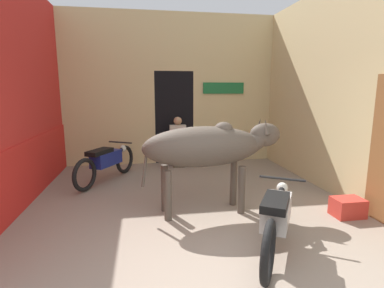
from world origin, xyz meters
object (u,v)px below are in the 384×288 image
object	(u,v)px
shopkeeper_seated	(178,141)
motorcycle_far	(106,161)
crate	(348,207)
cow	(209,147)
motorcycle_near	(276,216)
plastic_stool	(191,155)

from	to	relation	value
shopkeeper_seated	motorcycle_far	bearing A→B (deg)	-148.08
crate	cow	bearing A→B (deg)	165.35
motorcycle_near	plastic_stool	world-z (taller)	motorcycle_near
motorcycle_near	plastic_stool	bearing A→B (deg)	94.01
motorcycle_near	cow	bearing A→B (deg)	112.34
motorcycle_near	crate	xyz separation A→B (m)	(1.50, 0.74, -0.29)
cow	plastic_stool	distance (m)	3.14
plastic_stool	shopkeeper_seated	bearing A→B (deg)	-157.85
cow	motorcycle_far	distance (m)	2.64
cow	motorcycle_far	bearing A→B (deg)	132.83
motorcycle_near	motorcycle_far	bearing A→B (deg)	125.73
crate	plastic_stool	bearing A→B (deg)	116.85
shopkeeper_seated	cow	bearing A→B (deg)	-87.39
cow	motorcycle_near	distance (m)	1.49
plastic_stool	crate	distance (m)	3.99
motorcycle_near	motorcycle_far	size ratio (longest dim) A/B	0.96
motorcycle_near	shopkeeper_seated	world-z (taller)	shopkeeper_seated
motorcycle_far	plastic_stool	world-z (taller)	motorcycle_far
motorcycle_far	shopkeeper_seated	size ratio (longest dim) A/B	1.43
motorcycle_near	crate	world-z (taller)	motorcycle_near
cow	motorcycle_far	world-z (taller)	cow
motorcycle_near	motorcycle_far	world-z (taller)	motorcycle_near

